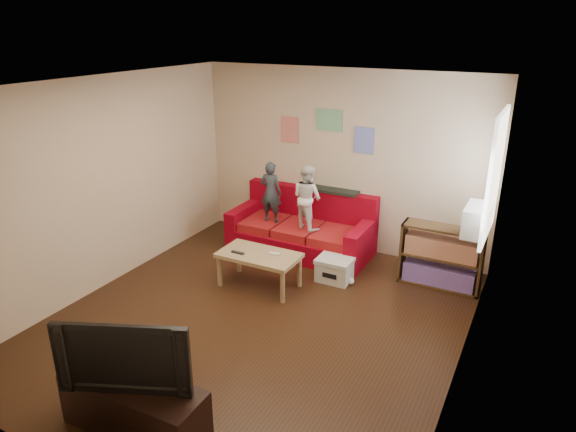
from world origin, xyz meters
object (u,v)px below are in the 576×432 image
at_px(child_a, 271,192).
at_px(child_b, 307,197).
at_px(coffee_table, 259,258).
at_px(television, 127,352).
at_px(file_box, 334,269).
at_px(tv_stand, 135,407).
at_px(bookshelf, 441,260).
at_px(sofa, 303,230).

height_order(child_a, child_b, child_b).
distance_m(child_a, coffee_table, 1.33).
distance_m(child_b, television, 3.87).
bearing_deg(child_b, file_box, 161.85).
bearing_deg(file_box, television, -97.63).
bearing_deg(child_b, tv_stand, 114.02).
bearing_deg(coffee_table, file_box, 36.20).
height_order(child_a, bookshelf, child_a).
height_order(child_a, television, child_a).
distance_m(file_box, television, 3.40).
xyz_separation_m(child_a, coffee_table, (0.46, -1.15, -0.51)).
relative_size(child_b, file_box, 2.03).
relative_size(child_b, television, 0.87).
bearing_deg(child_b, bookshelf, -160.41).
xyz_separation_m(sofa, television, (0.39, -4.03, 0.49)).
relative_size(sofa, bookshelf, 2.04).
bearing_deg(bookshelf, coffee_table, -152.08).
bearing_deg(tv_stand, sofa, 94.73).
height_order(coffee_table, file_box, coffee_table).
bearing_deg(coffee_table, bookshelf, 27.92).
bearing_deg(child_a, sofa, -163.60).
relative_size(child_a, coffee_table, 0.89).
xyz_separation_m(child_a, television, (0.84, -3.86, -0.11)).
distance_m(bookshelf, file_box, 1.40).
bearing_deg(child_b, sofa, -28.95).
bearing_deg(child_b, coffee_table, 103.57).
relative_size(file_box, tv_stand, 0.36).
bearing_deg(tv_stand, child_b, 92.79).
bearing_deg(television, tv_stand, 0.00).
distance_m(child_a, file_box, 1.58).
distance_m(coffee_table, file_box, 1.04).
bearing_deg(file_box, child_a, 156.96).
height_order(file_box, tv_stand, tv_stand).
bearing_deg(bookshelf, tv_stand, -114.27).
bearing_deg(file_box, bookshelf, 21.84).
bearing_deg(television, child_a, 79.17).
bearing_deg(file_box, child_b, 141.35).
height_order(bookshelf, tv_stand, bookshelf).
distance_m(sofa, child_a, 0.77).
height_order(child_b, television, child_b).
height_order(sofa, child_b, child_b).
relative_size(child_a, child_b, 0.97).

